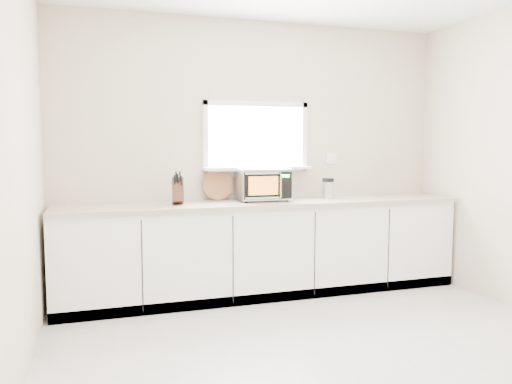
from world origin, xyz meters
name	(u,v)px	position (x,y,z in m)	size (l,w,h in m)	color
ground	(346,366)	(0.00, 0.00, 0.00)	(4.00, 4.00, 0.00)	beige
back_wall	(256,155)	(0.00, 2.00, 1.36)	(4.00, 0.17, 2.70)	beige
cabinets	(265,250)	(0.00, 1.70, 0.44)	(3.92, 0.60, 0.88)	white
countertop	(265,203)	(0.00, 1.69, 0.90)	(3.92, 0.64, 0.04)	#B5A295
microwave	(263,184)	(0.00, 1.77, 1.09)	(0.50, 0.42, 0.32)	black
knife_block	(178,190)	(-0.84, 1.69, 1.05)	(0.12, 0.22, 0.31)	#4C2B1B
cutting_board	(218,185)	(-0.41, 1.94, 1.07)	(0.30, 0.30, 0.02)	olive
coffee_grinder	(328,188)	(0.69, 1.74, 1.02)	(0.15, 0.15, 0.21)	#B3B6BB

